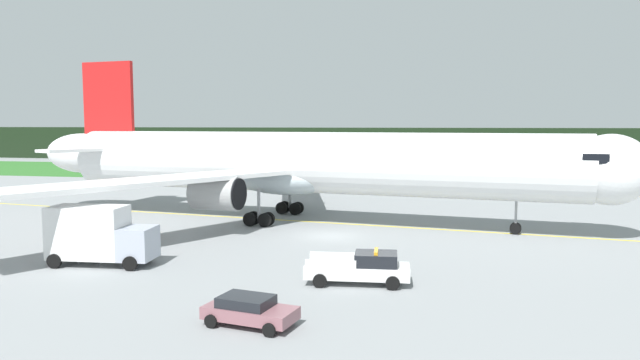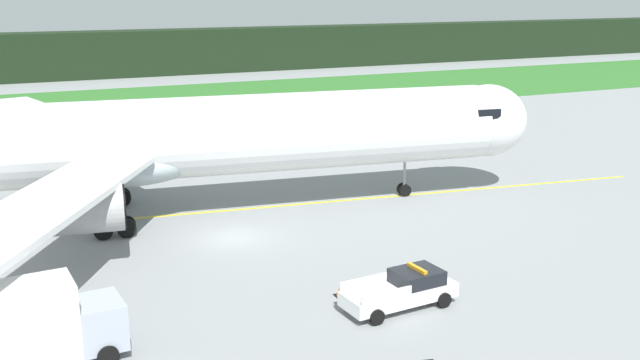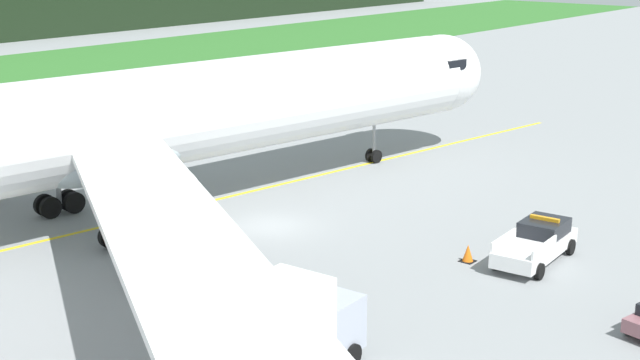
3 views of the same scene
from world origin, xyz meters
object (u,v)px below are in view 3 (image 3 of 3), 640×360
airliner (133,123)px  catering_truck (279,335)px  apron_cone (468,253)px  ops_pickup_truck (537,242)px

airliner → catering_truck: bearing=-115.6°
apron_cone → airliner: bearing=108.5°
airliner → apron_cone: (5.71, -17.10, -4.83)m
ops_pickup_truck → catering_truck: 16.79m
apron_cone → catering_truck: bearing=-174.7°
airliner → apron_cone: 18.66m
catering_truck → apron_cone: 14.71m
airliner → catering_truck: 20.73m
airliner → ops_pickup_truck: 21.47m
ops_pickup_truck → apron_cone: ops_pickup_truck is taller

